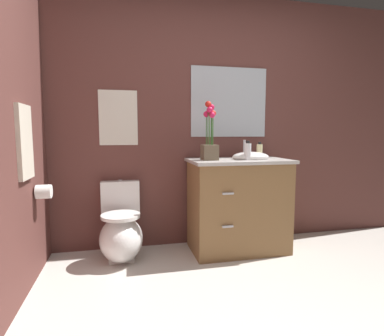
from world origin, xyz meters
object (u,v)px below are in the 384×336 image
Objects in this scene: wall_poster at (118,118)px; wall_mirror at (229,102)px; toilet at (121,233)px; soap_bottle at (248,151)px; toilet_paper_roll at (44,192)px; vanity_cabinet at (238,204)px; lotion_bottle at (259,151)px; hanging_towel at (25,142)px; flower_vase at (210,141)px.

wall_poster is 1.12m from wall_mirror.
wall_poster reaches higher than toilet.
soap_bottle is 1.62× the size of toilet_paper_roll.
vanity_cabinet is 6.70× the size of lotion_bottle.
hanging_towel is (-1.75, -0.39, 0.62)m from vanity_cabinet.
vanity_cabinet is 1.89m from hanging_towel.
wall_mirror is (-0.00, 0.29, 0.99)m from vanity_cabinet.
flower_vase reaches higher than lotion_bottle.
wall_mirror is at bearing 0.00° from wall_poster.
wall_mirror is 7.27× the size of toilet_paper_roll.
hanging_towel is (-1.45, -0.36, 0.00)m from flower_vase.
hanging_towel is (-0.64, -0.68, -0.21)m from wall_poster.
soap_bottle is (0.35, -0.07, -0.10)m from flower_vase.
vanity_cabinet is 0.52m from soap_bottle.
hanging_towel is (-1.74, -0.68, -0.38)m from wall_mirror.
toilet_paper_roll is (-0.58, -0.46, -0.60)m from wall_poster.
lotion_bottle is at bearing 4.19° from toilet.
wall_mirror reaches higher than flower_vase.
toilet is 4.32× the size of lotion_bottle.
soap_bottle is (1.16, -0.12, 0.73)m from toilet.
flower_vase is at bearing -165.15° from lotion_bottle.
lotion_bottle is at bearing 25.44° from vanity_cabinet.
lotion_bottle is 1.45× the size of toilet_paper_roll.
lotion_bottle is 0.58m from wall_mirror.
wall_poster is at bearing 173.10° from lotion_bottle.
hanging_towel is at bearing -147.04° from toilet.
wall_poster is at bearing 158.69° from flower_vase.
flower_vase is (0.81, -0.05, 0.83)m from toilet.
hanging_towel is at bearing -167.54° from vanity_cabinet.
toilet_paper_roll is at bearing -177.37° from soap_bottle.
wall_poster reaches higher than lotion_bottle.
vanity_cabinet is 1.34× the size of wall_mirror.
lotion_bottle is 0.20× the size of wall_mirror.
lotion_bottle is at bearing 44.64° from soap_bottle.
toilet is 1.56m from lotion_bottle.
lotion_bottle is at bearing -6.90° from wall_poster.
hanging_towel is at bearing -158.70° from wall_mirror.
vanity_cabinet is at bearing -1.36° from toilet.
vanity_cabinet is 2.07× the size of wall_poster.
soap_bottle is at bearing -18.37° from wall_poster.
vanity_cabinet reaches higher than lotion_bottle.
wall_mirror is 1.91m from toilet_paper_roll.
flower_vase is 1.04× the size of wall_poster.
flower_vase is at bearing 6.04° from toilet_paper_roll.
flower_vase is 3.01× the size of soap_bottle.
flower_vase is 0.67× the size of wall_mirror.
hanging_towel is (-1.79, -0.30, 0.10)m from soap_bottle.
toilet is 1.29× the size of flower_vase.
wall_mirror is at bearing 46.99° from flower_vase.
wall_poster reaches higher than hanging_towel.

